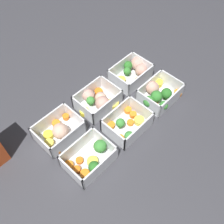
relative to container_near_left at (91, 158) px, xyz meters
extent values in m
plane|color=#38383D|center=(0.16, 0.07, -0.02)|extent=(4.00, 4.00, 0.00)
cube|color=white|center=(0.00, 0.00, -0.02)|extent=(0.14, 0.10, 0.00)
cube|color=white|center=(0.00, -0.05, 0.01)|extent=(0.14, 0.01, 0.06)
cube|color=white|center=(0.00, 0.05, 0.01)|extent=(0.14, 0.00, 0.06)
cube|color=white|center=(-0.07, 0.00, 0.01)|extent=(0.01, 0.10, 0.06)
cube|color=white|center=(0.06, 0.00, 0.01)|extent=(0.01, 0.10, 0.06)
cylinder|color=orange|center=(-0.05, 0.01, -0.01)|extent=(0.03, 0.03, 0.01)
cylinder|color=#DBC647|center=(0.00, -0.01, -0.01)|extent=(0.05, 0.05, 0.01)
cylinder|color=orange|center=(-0.04, -0.02, -0.01)|extent=(0.04, 0.04, 0.01)
cylinder|color=orange|center=(0.05, 0.02, -0.01)|extent=(0.03, 0.03, 0.01)
cylinder|color=#407A37|center=(-0.01, -0.03, -0.01)|extent=(0.01, 0.01, 0.01)
sphere|color=#2D7228|center=(-0.01, -0.03, 0.00)|extent=(0.03, 0.03, 0.03)
cylinder|color=#519448|center=(0.04, 0.00, -0.01)|extent=(0.01, 0.01, 0.02)
sphere|color=#42933D|center=(0.04, 0.00, 0.01)|extent=(0.04, 0.04, 0.04)
cylinder|color=orange|center=(-0.02, 0.02, -0.01)|extent=(0.03, 0.03, 0.01)
cylinder|color=orange|center=(-0.06, 0.03, -0.01)|extent=(0.04, 0.04, 0.01)
cube|color=white|center=(0.16, 0.00, -0.02)|extent=(0.14, 0.10, 0.00)
cube|color=white|center=(0.16, -0.05, 0.01)|extent=(0.14, 0.01, 0.06)
cube|color=white|center=(0.16, 0.05, 0.01)|extent=(0.14, 0.00, 0.06)
cube|color=white|center=(0.10, 0.00, 0.01)|extent=(0.01, 0.10, 0.06)
cube|color=white|center=(0.23, 0.00, 0.01)|extent=(0.01, 0.10, 0.06)
cylinder|color=orange|center=(0.21, 0.02, -0.01)|extent=(0.03, 0.03, 0.01)
cylinder|color=orange|center=(0.18, 0.00, -0.01)|extent=(0.03, 0.03, 0.01)
cylinder|color=#519448|center=(0.13, -0.03, -0.01)|extent=(0.01, 0.01, 0.01)
sphere|color=#42933D|center=(0.13, -0.03, 0.00)|extent=(0.03, 0.03, 0.03)
cylinder|color=#DBC647|center=(0.20, -0.01, -0.01)|extent=(0.05, 0.05, 0.02)
cylinder|color=orange|center=(0.21, 0.04, -0.01)|extent=(0.03, 0.03, 0.01)
cylinder|color=#519448|center=(0.14, 0.02, -0.01)|extent=(0.01, 0.01, 0.02)
sphere|color=#42933D|center=(0.14, 0.02, 0.01)|extent=(0.03, 0.03, 0.03)
cylinder|color=orange|center=(0.13, 0.04, -0.01)|extent=(0.03, 0.03, 0.01)
cylinder|color=orange|center=(0.11, -0.01, -0.01)|extent=(0.02, 0.02, 0.01)
cube|color=white|center=(0.33, 0.00, -0.02)|extent=(0.14, 0.10, 0.00)
cube|color=white|center=(0.33, -0.05, 0.01)|extent=(0.14, 0.01, 0.06)
cube|color=white|center=(0.33, 0.05, 0.01)|extent=(0.14, 0.00, 0.06)
cube|color=white|center=(0.26, 0.00, 0.01)|extent=(0.01, 0.10, 0.06)
cube|color=white|center=(0.39, 0.00, 0.01)|extent=(0.01, 0.10, 0.06)
cylinder|color=#49883F|center=(0.27, 0.01, -0.01)|extent=(0.01, 0.01, 0.01)
sphere|color=#388433|center=(0.27, 0.01, 0.01)|extent=(0.04, 0.04, 0.04)
cylinder|color=#DBC647|center=(0.28, 0.03, -0.01)|extent=(0.04, 0.04, 0.01)
cylinder|color=#49883F|center=(0.29, -0.04, -0.01)|extent=(0.01, 0.01, 0.02)
sphere|color=#388433|center=(0.29, -0.04, 0.01)|extent=(0.03, 0.03, 0.03)
cylinder|color=orange|center=(0.38, -0.04, -0.01)|extent=(0.04, 0.04, 0.01)
cylinder|color=orange|center=(0.29, -0.01, -0.01)|extent=(0.03, 0.03, 0.01)
cylinder|color=#407A37|center=(0.34, -0.02, -0.01)|extent=(0.01, 0.01, 0.01)
sphere|color=#2D7228|center=(0.34, -0.02, 0.01)|extent=(0.04, 0.04, 0.04)
sphere|color=#D19E8C|center=(0.33, 0.04, 0.00)|extent=(0.07, 0.07, 0.05)
cylinder|color=yellow|center=(0.37, 0.04, -0.01)|extent=(0.04, 0.04, 0.02)
cylinder|color=#49883F|center=(0.30, 0.00, -0.01)|extent=(0.01, 0.01, 0.01)
sphere|color=#388433|center=(0.30, 0.00, 0.01)|extent=(0.04, 0.04, 0.04)
cube|color=white|center=(0.00, 0.14, -0.02)|extent=(0.14, 0.10, 0.00)
cube|color=white|center=(0.00, 0.09, 0.01)|extent=(0.14, 0.00, 0.06)
cube|color=white|center=(0.00, 0.18, 0.01)|extent=(0.14, 0.01, 0.06)
cube|color=white|center=(-0.07, 0.14, 0.01)|extent=(0.01, 0.10, 0.06)
cube|color=white|center=(0.06, 0.14, 0.01)|extent=(0.01, 0.10, 0.06)
cylinder|color=#DBC647|center=(-0.05, 0.13, -0.01)|extent=(0.04, 0.04, 0.02)
cylinder|color=orange|center=(-0.05, 0.10, -0.01)|extent=(0.03, 0.03, 0.01)
sphere|color=beige|center=(0.00, 0.13, 0.01)|extent=(0.06, 0.06, 0.05)
cylinder|color=yellow|center=(-0.03, 0.16, -0.01)|extent=(0.03, 0.03, 0.02)
cylinder|color=orange|center=(0.01, 0.17, -0.01)|extent=(0.03, 0.03, 0.02)
cylinder|color=orange|center=(0.05, 0.17, -0.01)|extent=(0.03, 0.03, 0.01)
cube|color=white|center=(0.16, 0.14, -0.02)|extent=(0.14, 0.10, 0.00)
cube|color=white|center=(0.16, 0.09, 0.01)|extent=(0.14, 0.00, 0.06)
cube|color=white|center=(0.16, 0.18, 0.01)|extent=(0.14, 0.01, 0.06)
cube|color=white|center=(0.10, 0.14, 0.01)|extent=(0.01, 0.10, 0.06)
cube|color=white|center=(0.23, 0.14, 0.01)|extent=(0.01, 0.10, 0.06)
sphere|color=#D19E8C|center=(0.16, 0.11, 0.01)|extent=(0.07, 0.07, 0.05)
cylinder|color=orange|center=(0.20, 0.17, -0.01)|extent=(0.04, 0.04, 0.02)
cylinder|color=yellow|center=(0.10, 0.14, -0.01)|extent=(0.04, 0.04, 0.02)
sphere|color=#D19E8C|center=(0.15, 0.17, 0.00)|extent=(0.06, 0.06, 0.04)
cylinder|color=#DBC647|center=(0.19, 0.09, -0.01)|extent=(0.05, 0.05, 0.02)
sphere|color=beige|center=(0.18, 0.14, 0.00)|extent=(0.05, 0.05, 0.04)
cylinder|color=orange|center=(0.12, 0.10, -0.01)|extent=(0.03, 0.03, 0.01)
cylinder|color=#519448|center=(0.14, 0.15, -0.01)|extent=(0.01, 0.01, 0.01)
sphere|color=#42933D|center=(0.14, 0.15, 0.01)|extent=(0.03, 0.03, 0.03)
cube|color=white|center=(0.33, 0.14, -0.02)|extent=(0.14, 0.10, 0.00)
cube|color=white|center=(0.33, 0.09, 0.01)|extent=(0.14, 0.00, 0.06)
cube|color=white|center=(0.33, 0.18, 0.01)|extent=(0.14, 0.01, 0.06)
cube|color=white|center=(0.26, 0.14, 0.01)|extent=(0.01, 0.10, 0.06)
cube|color=white|center=(0.39, 0.14, 0.01)|extent=(0.01, 0.10, 0.06)
cylinder|color=#49883F|center=(0.33, 0.15, -0.01)|extent=(0.01, 0.01, 0.01)
sphere|color=#388433|center=(0.33, 0.15, 0.00)|extent=(0.03, 0.03, 0.03)
cylinder|color=#DBC647|center=(0.29, 0.15, -0.01)|extent=(0.04, 0.04, 0.02)
cylinder|color=orange|center=(0.33, 0.10, -0.01)|extent=(0.03, 0.03, 0.02)
sphere|color=#D19E8C|center=(0.37, 0.12, 0.00)|extent=(0.06, 0.06, 0.05)
cylinder|color=#407A37|center=(0.35, 0.17, -0.01)|extent=(0.01, 0.01, 0.01)
sphere|color=#2D7228|center=(0.35, 0.17, 0.00)|extent=(0.03, 0.03, 0.03)
sphere|color=#D19E8C|center=(0.38, 0.15, 0.01)|extent=(0.05, 0.05, 0.05)
camera|label=1|loc=(-0.20, -0.28, 0.68)|focal=42.00mm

